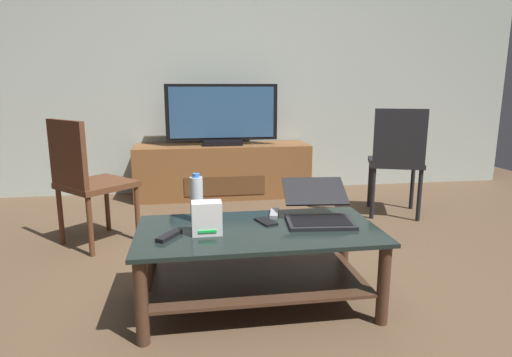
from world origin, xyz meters
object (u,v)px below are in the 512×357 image
at_px(tv_remote, 274,213).
at_px(router_box, 207,218).
at_px(dining_chair, 397,156).
at_px(side_chair, 85,177).
at_px(television, 222,116).
at_px(cell_phone, 266,222).
at_px(coffee_table, 258,253).
at_px(water_bottle_near, 197,198).
at_px(media_cabinet, 223,171).
at_px(soundbar_remote, 169,236).
at_px(laptop, 318,209).

bearing_deg(tv_remote, router_box, -131.68).
relative_size(dining_chair, side_chair, 1.04).
bearing_deg(tv_remote, television, 107.77).
height_order(side_chair, cell_phone, side_chair).
xyz_separation_m(coffee_table, dining_chair, (1.43, 1.38, 0.24)).
bearing_deg(water_bottle_near, cell_phone, -14.79).
bearing_deg(side_chair, media_cabinet, 50.56).
xyz_separation_m(dining_chair, side_chair, (-2.48, -0.34, -0.03)).
relative_size(television, tv_remote, 6.98).
bearing_deg(television, media_cabinet, 90.00).
bearing_deg(soundbar_remote, laptop, 44.83).
relative_size(side_chair, soundbar_remote, 5.66).
relative_size(side_chair, cell_phone, 6.47).
height_order(laptop, tv_remote, laptop).
height_order(television, router_box, television).
bearing_deg(tv_remote, coffee_table, -105.73).
relative_size(router_box, soundbar_remote, 1.01).
height_order(television, side_chair, television).
bearing_deg(television, soundbar_remote, -100.61).
height_order(side_chair, tv_remote, side_chair).
distance_m(side_chair, water_bottle_near, 1.14).
relative_size(water_bottle_near, cell_phone, 1.83).
bearing_deg(router_box, soundbar_remote, -171.33).
distance_m(dining_chair, cell_phone, 1.89).
xyz_separation_m(media_cabinet, router_box, (-0.26, -2.37, 0.23)).
height_order(side_chair, soundbar_remote, side_chair).
height_order(media_cabinet, soundbar_remote, media_cabinet).
distance_m(side_chair, soundbar_remote, 1.27).
bearing_deg(soundbar_remote, tv_remote, 59.38).
height_order(cell_phone, tv_remote, tv_remote).
relative_size(laptop, soundbar_remote, 2.81).
bearing_deg(laptop, media_cabinet, 98.53).
bearing_deg(water_bottle_near, side_chair, 131.19).
bearing_deg(side_chair, cell_phone, -40.68).
bearing_deg(water_bottle_near, laptop, -7.45).
bearing_deg(water_bottle_near, dining_chair, 34.72).
xyz_separation_m(side_chair, laptop, (1.39, -0.94, -0.02)).
height_order(router_box, soundbar_remote, router_box).
relative_size(coffee_table, cell_phone, 8.68).
height_order(coffee_table, side_chair, side_chair).
distance_m(media_cabinet, dining_chair, 1.73).
distance_m(television, tv_remote, 2.13).
distance_m(coffee_table, cell_phone, 0.17).
height_order(coffee_table, soundbar_remote, soundbar_remote).
distance_m(water_bottle_near, soundbar_remote, 0.31).
relative_size(media_cabinet, soundbar_remote, 11.00).
distance_m(television, cell_phone, 2.25).
relative_size(television, soundbar_remote, 6.98).
bearing_deg(router_box, coffee_table, 9.16).
xyz_separation_m(router_box, soundbar_remote, (-0.18, -0.03, -0.07)).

